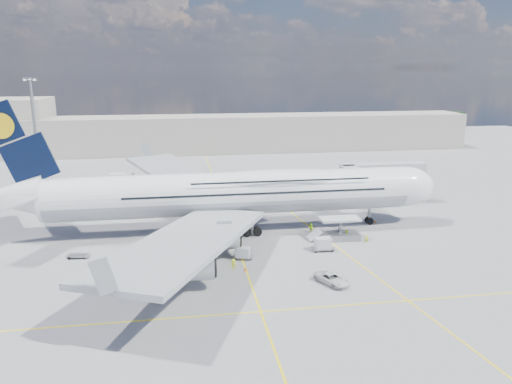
{
  "coord_description": "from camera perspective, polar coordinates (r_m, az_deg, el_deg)",
  "views": [
    {
      "loc": [
        -8.84,
        -72.18,
        27.61
      ],
      "look_at": [
        3.89,
        8.0,
        7.31
      ],
      "focal_mm": 35.0,
      "sensor_mm": 36.0,
      "label": 1
    }
  ],
  "objects": [
    {
      "name": "ground",
      "position": [
        77.78,
        -1.92,
        -6.76
      ],
      "size": [
        300.0,
        300.0,
        0.0
      ],
      "primitive_type": "plane",
      "color": "gray",
      "rests_on": "ground"
    },
    {
      "name": "taxi_line_main",
      "position": [
        77.78,
        -1.92,
        -6.76
      ],
      "size": [
        0.25,
        220.0,
        0.01
      ],
      "primitive_type": "cube",
      "color": "yellow",
      "rests_on": "ground"
    },
    {
      "name": "taxi_line_cross",
      "position": [
        59.69,
        0.54,
        -13.51
      ],
      "size": [
        120.0,
        0.25,
        0.01
      ],
      "primitive_type": "cube",
      "color": "yellow",
      "rests_on": "ground"
    },
    {
      "name": "taxi_line_diag",
      "position": [
        89.65,
        6.21,
        -3.98
      ],
      "size": [
        14.16,
        99.06,
        0.01
      ],
      "primitive_type": "cube",
      "rotation": [
        0.0,
        0.0,
        0.14
      ],
      "color": "yellow",
      "rests_on": "ground"
    },
    {
      "name": "airliner",
      "position": [
        85.24,
        -2.62,
        -0.06
      ],
      "size": [
        77.26,
        79.15,
        23.71
      ],
      "color": "white",
      "rests_on": "ground"
    },
    {
      "name": "jet_bridge",
      "position": [
        102.93,
        13.24,
        2.03
      ],
      "size": [
        18.8,
        12.1,
        8.5
      ],
      "color": "#B7B7BC",
      "rests_on": "ground"
    },
    {
      "name": "cargo_loader",
      "position": [
        83.6,
        9.37,
        -4.53
      ],
      "size": [
        8.53,
        3.2,
        3.67
      ],
      "color": "silver",
      "rests_on": "ground"
    },
    {
      "name": "light_mast",
      "position": [
        122.1,
        -23.88,
        6.07
      ],
      "size": [
        3.0,
        0.7,
        25.5
      ],
      "color": "gray",
      "rests_on": "ground"
    },
    {
      "name": "terminal",
      "position": [
        168.8,
        -5.99,
        6.61
      ],
      "size": [
        180.0,
        16.0,
        12.0
      ],
      "primitive_type": "cube",
      "color": "#B2AD9E",
      "rests_on": "ground"
    },
    {
      "name": "tree_line",
      "position": [
        219.0,
        3.95,
        7.82
      ],
      "size": [
        160.0,
        6.0,
        8.0
      ],
      "primitive_type": "cube",
      "color": "#193814",
      "rests_on": "ground"
    },
    {
      "name": "dolly_row_a",
      "position": [
        67.99,
        -17.51,
        -9.66
      ],
      "size": [
        3.42,
        2.63,
        1.93
      ],
      "rotation": [
        0.0,
        0.0,
        -0.38
      ],
      "color": "gray",
      "rests_on": "ground"
    },
    {
      "name": "dolly_row_b",
      "position": [
        67.45,
        -14.4,
        -10.31
      ],
      "size": [
        2.84,
        1.67,
        0.4
      ],
      "rotation": [
        0.0,
        0.0,
        0.08
      ],
      "color": "gray",
      "rests_on": "ground"
    },
    {
      "name": "dolly_row_c",
      "position": [
        72.73,
        -9.02,
        -8.18
      ],
      "size": [
        3.17,
        2.24,
        0.42
      ],
      "rotation": [
        0.0,
        0.0,
        -0.27
      ],
      "color": "gray",
      "rests_on": "ground"
    },
    {
      "name": "dolly_back",
      "position": [
        79.6,
        -19.68,
        -6.85
      ],
      "size": [
        3.21,
        2.02,
        0.44
      ],
      "rotation": [
        0.0,
        0.0,
        -0.15
      ],
      "color": "gray",
      "rests_on": "ground"
    },
    {
      "name": "dolly_nose_far",
      "position": [
        78.19,
        7.65,
        -5.89
      ],
      "size": [
        3.33,
        1.81,
        2.09
      ],
      "rotation": [
        0.0,
        0.0,
        0.02
      ],
      "color": "gray",
      "rests_on": "ground"
    },
    {
      "name": "dolly_nose_near",
      "position": [
        74.32,
        -1.56,
        -6.98
      ],
      "size": [
        3.15,
        2.28,
        1.79
      ],
      "rotation": [
        0.0,
        0.0,
        -0.3
      ],
      "color": "gray",
      "rests_on": "ground"
    },
    {
      "name": "baggage_tug",
      "position": [
        68.12,
        -11.37,
        -9.38
      ],
      "size": [
        3.15,
        1.52,
        1.95
      ],
      "rotation": [
        0.0,
        0.0,
        0.02
      ],
      "color": "silver",
      "rests_on": "ground"
    },
    {
      "name": "catering_truck_inner",
      "position": [
        105.01,
        -8.75,
        -0.39
      ],
      "size": [
        6.68,
        4.86,
        3.66
      ],
      "rotation": [
        0.0,
        0.0,
        0.52
      ],
      "color": "gray",
      "rests_on": "ground"
    },
    {
      "name": "catering_truck_outer",
      "position": [
        117.48,
        -14.69,
        0.97
      ],
      "size": [
        7.23,
        3.03,
        4.25
      ],
      "rotation": [
        0.0,
        0.0,
        -0.07
      ],
      "color": "gray",
      "rests_on": "ground"
    },
    {
      "name": "service_van",
      "position": [
        67.05,
        8.66,
        -9.79
      ],
      "size": [
        4.42,
        5.56,
        1.41
      ],
      "primitive_type": "imported",
      "rotation": [
        0.0,
        0.0,
        0.48
      ],
      "color": "silver",
      "rests_on": "ground"
    },
    {
      "name": "crew_nose",
      "position": [
        82.7,
        12.52,
        -5.26
      ],
      "size": [
        0.64,
        0.52,
        1.51
      ],
      "primitive_type": "imported",
      "rotation": [
        0.0,
        0.0,
        0.34
      ],
      "color": "#DCEA18",
      "rests_on": "ground"
    },
    {
      "name": "crew_loader",
      "position": [
        86.39,
        6.29,
        -4.07
      ],
      "size": [
        1.04,
        1.08,
        1.76
      ],
      "primitive_type": "imported",
      "rotation": [
        0.0,
        0.0,
        -0.94
      ],
      "color": "#8EDB17",
      "rests_on": "ground"
    },
    {
      "name": "crew_wing",
      "position": [
        74.56,
        -11.96,
        -7.26
      ],
      "size": [
        0.91,
        1.16,
        1.84
      ],
      "primitive_type": "imported",
      "rotation": [
        0.0,
        0.0,
        1.06
      ],
      "color": "#BEE418",
      "rests_on": "ground"
    },
    {
      "name": "crew_van",
      "position": [
        84.1,
        10.3,
        -4.79
      ],
      "size": [
        0.64,
        0.86,
        1.59
      ],
      "primitive_type": "imported",
      "rotation": [
        0.0,
        0.0,
        1.76
      ],
      "color": "#C4F71A",
      "rests_on": "ground"
    },
    {
      "name": "crew_tug",
      "position": [
        70.49,
        -2.59,
        -8.29
      ],
      "size": [
        1.21,
        0.86,
        1.7
      ],
      "primitive_type": "imported",
      "rotation": [
        0.0,
        0.0,
        -0.23
      ],
      "color": "#DEF91A",
      "rests_on": "ground"
    },
    {
      "name": "cone_nose",
      "position": [
        94.09,
        13.45,
        -3.26
      ],
      "size": [
        0.42,
        0.42,
        0.53
      ],
      "color": "orange",
      "rests_on": "ground"
    },
    {
      "name": "cone_wing_left_inner",
      "position": [
        99.56,
        -3.93,
        -1.95
      ],
      "size": [
        0.4,
        0.4,
        0.51
      ],
      "color": "orange",
      "rests_on": "ground"
    },
    {
      "name": "cone_wing_left_outer",
      "position": [
        116.66,
        -12.4,
        0.16
      ],
      "size": [
        0.48,
        0.48,
        0.61
      ],
      "color": "orange",
      "rests_on": "ground"
    },
    {
      "name": "cone_wing_right_inner",
      "position": [
        70.46,
        -1.22,
        -8.79
      ],
      "size": [
        0.44,
        0.44,
        0.56
      ],
      "color": "orange",
      "rests_on": "ground"
    },
    {
      "name": "cone_wing_right_outer",
      "position": [
        67.28,
        -15.79,
        -10.48
      ],
      "size": [
        0.49,
        0.49,
        0.62
      ],
      "color": "orange",
      "rests_on": "ground"
    }
  ]
}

